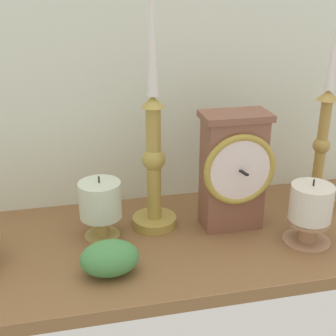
{
  "coord_description": "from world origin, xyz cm",
  "views": [
    {
      "loc": [
        -15.63,
        -72.31,
        44.76
      ],
      "look_at": [
        0.46,
        0.0,
        14.0
      ],
      "focal_mm": 49.26,
      "sensor_mm": 36.0,
      "label": 1
    }
  ],
  "objects": [
    {
      "name": "pillar_candle_near_clock",
      "position": [
        -11.4,
        3.26,
        6.57
      ],
      "size": [
        7.7,
        7.7,
        12.1
      ],
      "color": "tan",
      "rests_on": "ground_plane"
    },
    {
      "name": "ivy_sprig",
      "position": [
        -11.15,
        -8.99,
        2.96
      ],
      "size": [
        9.6,
        6.72,
        5.93
      ],
      "color": "#498E4B",
      "rests_on": "ground_plane"
    },
    {
      "name": "pillar_candle_front",
      "position": [
        24.89,
        -6.78,
        6.24
      ],
      "size": [
        8.58,
        8.58,
        12.39
      ],
      "color": "#A97B59",
      "rests_on": "ground_plane"
    },
    {
      "name": "candlestick_tall_left",
      "position": [
        33.71,
        6.52,
        13.0
      ],
      "size": [
        8.5,
        8.5,
        40.76
      ],
      "color": "#AE8942",
      "rests_on": "ground_plane"
    },
    {
      "name": "ground_plane",
      "position": [
        0.0,
        0.0,
        -1.2
      ],
      "size": [
        100.0,
        36.0,
        2.4
      ],
      "primitive_type": "cube",
      "color": "brown"
    },
    {
      "name": "candlestick_tall_center",
      "position": [
        -1.09,
        5.14,
        14.75
      ],
      "size": [
        8.51,
        8.51,
        46.37
      ],
      "color": "#AA9040",
      "rests_on": "ground_plane"
    },
    {
      "name": "mantel_clock",
      "position": [
        13.33,
        1.85,
        11.63
      ],
      "size": [
        13.52,
        9.88,
        22.52
      ],
      "color": "brown",
      "rests_on": "ground_plane"
    },
    {
      "name": "back_wall",
      "position": [
        0.0,
        18.5,
        32.5
      ],
      "size": [
        120.0,
        2.0,
        65.0
      ],
      "primitive_type": "cube",
      "color": "silver",
      "rests_on": "ground_plane"
    }
  ]
}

